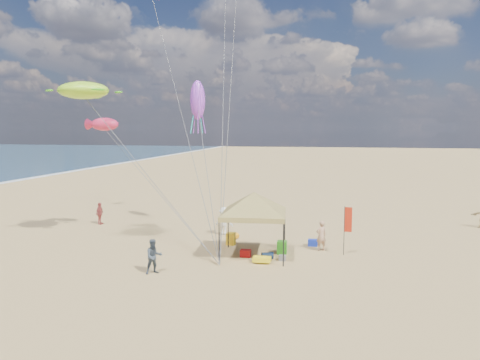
{
  "coord_description": "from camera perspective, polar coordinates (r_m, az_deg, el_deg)",
  "views": [
    {
      "loc": [
        4.91,
        -20.38,
        6.78
      ],
      "look_at": [
        0.0,
        3.0,
        4.0
      ],
      "focal_mm": 33.66,
      "sensor_mm": 36.0,
      "label": 1
    }
  ],
  "objects": [
    {
      "name": "chair_green",
      "position": [
        24.66,
        5.35,
        -8.51
      ],
      "size": [
        0.5,
        0.5,
        0.7
      ],
      "primitive_type": "cube",
      "color": "#298918",
      "rests_on": "ground"
    },
    {
      "name": "person_near_c",
      "position": [
        28.63,
        -2.03,
        -5.23
      ],
      "size": [
        1.24,
        0.82,
        1.79
      ],
      "primitive_type": "imported",
      "rotation": [
        0.0,
        0.0,
        3.0
      ],
      "color": "silver",
      "rests_on": "ground"
    },
    {
      "name": "person_near_a",
      "position": [
        25.44,
        10.25,
        -6.97
      ],
      "size": [
        0.73,
        0.66,
        1.69
      ],
      "primitive_type": "imported",
      "rotation": [
        0.0,
        0.0,
        3.67
      ],
      "color": "tan",
      "rests_on": "ground"
    },
    {
      "name": "person_near_b",
      "position": [
        21.6,
        -10.87,
        -9.49
      ],
      "size": [
        1.01,
        0.98,
        1.64
      ],
      "primitive_type": "imported",
      "rotation": [
        0.0,
        0.0,
        0.66
      ],
      "color": "#3A444F",
      "rests_on": "ground"
    },
    {
      "name": "turtle_kite",
      "position": [
        27.05,
        -19.26,
        10.67
      ],
      "size": [
        3.59,
        3.28,
        0.97
      ],
      "primitive_type": "ellipsoid",
      "rotation": [
        0.0,
        0.0,
        -0.4
      ],
      "color": "#A1EA24",
      "rests_on": "ground"
    },
    {
      "name": "cooler_blue",
      "position": [
        26.5,
        9.21,
        -7.85
      ],
      "size": [
        0.54,
        0.38,
        0.38
      ],
      "primitive_type": "cube",
      "color": "#1429A4",
      "rests_on": "ground"
    },
    {
      "name": "cooler_red",
      "position": [
        24.03,
        0.7,
        -9.28
      ],
      "size": [
        0.54,
        0.38,
        0.38
      ],
      "primitive_type": "cube",
      "color": "#B20E0F",
      "rests_on": "ground"
    },
    {
      "name": "canopy_tent",
      "position": [
        23.5,
        1.78,
        -1.85
      ],
      "size": [
        6.42,
        6.42,
        3.98
      ],
      "color": "black",
      "rests_on": "ground"
    },
    {
      "name": "person_far_a",
      "position": [
        33.28,
        -17.36,
        -4.06
      ],
      "size": [
        0.4,
        0.92,
        1.56
      ],
      "primitive_type": "imported",
      "rotation": [
        0.0,
        0.0,
        1.59
      ],
      "color": "#AD4542",
      "rests_on": "ground"
    },
    {
      "name": "ground",
      "position": [
        22.03,
        -1.63,
        -11.29
      ],
      "size": [
        280.0,
        280.0,
        0.0
      ],
      "primitive_type": "plane",
      "color": "tan",
      "rests_on": "ground"
    },
    {
      "name": "squid_kite",
      "position": [
        29.91,
        -5.39,
        10.05
      ],
      "size": [
        1.06,
        1.06,
        2.55
      ],
      "primitive_type": "ellipsoid",
      "rotation": [
        0.0,
        0.0,
        0.08
      ],
      "color": "#A541D7",
      "rests_on": "ground"
    },
    {
      "name": "crate_grey",
      "position": [
        23.51,
        5.39,
        -9.8
      ],
      "size": [
        0.34,
        0.3,
        0.28
      ],
      "primitive_type": "cube",
      "color": "gray",
      "rests_on": "ground"
    },
    {
      "name": "feather_flag",
      "position": [
        24.61,
        13.44,
        -5.24
      ],
      "size": [
        0.41,
        0.07,
        2.66
      ],
      "color": "black",
      "rests_on": "ground"
    },
    {
      "name": "beach_cart",
      "position": [
        22.99,
        2.79,
        -10.0
      ],
      "size": [
        0.9,
        0.5,
        0.24
      ],
      "primitive_type": "cube",
      "color": "yellow",
      "rests_on": "ground"
    },
    {
      "name": "fish_kite",
      "position": [
        29.43,
        -16.79,
        6.78
      ],
      "size": [
        2.02,
        1.45,
        0.81
      ],
      "primitive_type": "ellipsoid",
      "rotation": [
        0.0,
        0.0,
        -0.33
      ],
      "color": "#DF2957",
      "rests_on": "ground"
    },
    {
      "name": "bag_navy",
      "position": [
        23.66,
        3.49,
        -9.57
      ],
      "size": [
        0.69,
        0.54,
        0.36
      ],
      "primitive_type": "cylinder",
      "rotation": [
        0.0,
        1.57,
        0.35
      ],
      "color": "#0D1E3A",
      "rests_on": "ground"
    },
    {
      "name": "bag_orange",
      "position": [
        27.66,
        -0.74,
        -7.17
      ],
      "size": [
        0.54,
        0.69,
        0.36
      ],
      "primitive_type": "cylinder",
      "rotation": [
        0.0,
        1.57,
        1.22
      ],
      "color": "orange",
      "rests_on": "ground"
    },
    {
      "name": "chair_yellow",
      "position": [
        26.41,
        -1.17,
        -7.45
      ],
      "size": [
        0.5,
        0.5,
        0.7
      ],
      "primitive_type": "cube",
      "color": "yellow",
      "rests_on": "ground"
    }
  ]
}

